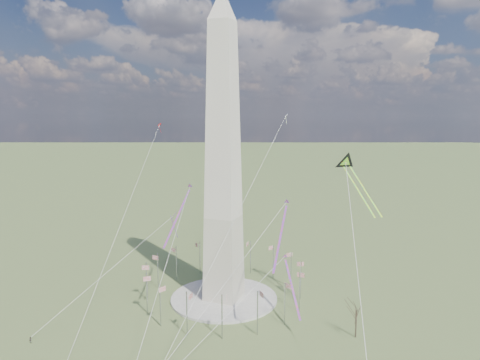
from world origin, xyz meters
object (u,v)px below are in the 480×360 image
at_px(washington_monument, 223,159).
at_px(kite_delta_black, 348,165).
at_px(person_west, 31,340).
at_px(tree_near, 357,308).

xyz_separation_m(washington_monument, kite_delta_black, (38.83, 4.26, -1.00)).
bearing_deg(kite_delta_black, washington_monument, -32.12).
distance_m(washington_monument, person_west, 75.65).
xyz_separation_m(tree_near, person_west, (-82.61, -35.90, -7.77)).
bearing_deg(kite_delta_black, tree_near, 74.27).
bearing_deg(person_west, kite_delta_black, -138.78).
height_order(washington_monument, person_west, washington_monument).
bearing_deg(person_west, tree_near, -148.15).
height_order(washington_monument, tree_near, washington_monument).
distance_m(tree_near, kite_delta_black, 41.10).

